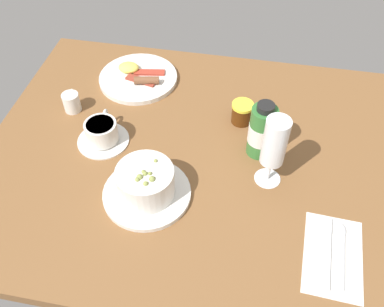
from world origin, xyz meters
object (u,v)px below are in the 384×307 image
Objects in this scene: porridge_bowl at (146,184)px; sauce_bottle_green at (262,131)px; coffee_cup at (102,132)px; creamer_jug at (72,102)px; breakfast_plate at (138,77)px; jam_jar at (242,113)px; cutlery_setting at (333,253)px; wine_glass at (274,145)px.

sauce_bottle_green is (23.69, 18.23, 3.02)cm from porridge_bowl.
coffee_cup reaches higher than creamer_jug.
creamer_jug is 51.30cm from sauce_bottle_green.
breakfast_plate is (13.87, 15.68, -1.76)cm from creamer_jug.
porridge_bowl is 3.45× the size of creamer_jug.
breakfast_plate is (-36.89, 21.65, -6.06)cm from sauce_bottle_green.
porridge_bowl is at bearing -122.98° from jam_jar.
jam_jar is (45.35, 3.96, 0.28)cm from creamer_jug.
porridge_bowl is at bearing -142.41° from sauce_bottle_green.
breakfast_plate is at bearing 85.43° from coffee_cup.
porridge_bowl is at bearing -71.68° from breakfast_plate.
creamer_jug is 45.53cm from jam_jar.
porridge_bowl reaches higher than cutlery_setting.
sauce_bottle_green reaches higher than porridge_bowl.
creamer_jug is at bearing 138.21° from porridge_bowl.
coffee_cup is at bearing -174.90° from sauce_bottle_green.
cutlery_setting is 25.20cm from wine_glass.
porridge_bowl is 1.49× the size of coffee_cup.
jam_jar reaches higher than creamer_jug.
sauce_bottle_green reaches higher than coffee_cup.
wine_glass reaches higher than breakfast_plate.
jam_jar is at bearing 118.58° from sauce_bottle_green.
jam_jar is 0.26× the size of breakfast_plate.
coffee_cup is 0.59× the size of breakfast_plate.
sauce_bottle_green is 43.20cm from breakfast_plate.
jam_jar is at bearing 57.02° from porridge_bowl.
cutlery_setting is (40.97, -7.33, -3.73)cm from porridge_bowl.
cutlery_setting is 3.30× the size of jam_jar.
wine_glass is at bearing -66.00° from jam_jar.
porridge_bowl is at bearing -44.13° from coffee_cup.
cutlery_setting is at bearing -55.94° from sauce_bottle_green.
coffee_cup is 42.89cm from wine_glass.
cutlery_setting is at bearing -49.72° from wine_glass.
wine_glass is 50.92cm from breakfast_plate.
wine_glass reaches higher than jam_jar.
porridge_bowl is 41.79cm from cutlery_setting.
creamer_jug is at bearing -131.50° from breakfast_plate.
sauce_bottle_green is at bearing -30.41° from breakfast_plate.
coffee_cup is 2.31× the size of creamer_jug.
wine_glass is at bearing -37.18° from breakfast_plate.
porridge_bowl is at bearing -41.79° from creamer_jug.
jam_jar is 33.65cm from breakfast_plate.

